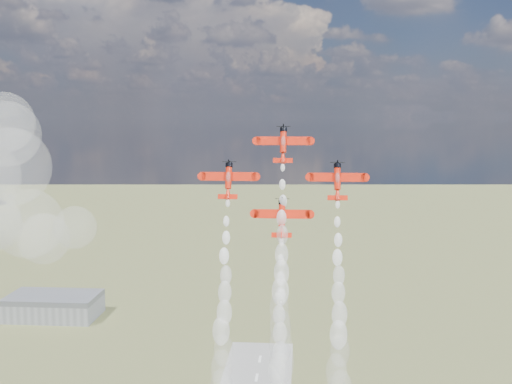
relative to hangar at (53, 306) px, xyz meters
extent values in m
cube|color=gray|center=(0.00, 0.00, -1.50)|extent=(50.00, 28.00, 10.00)
cube|color=#595B60|center=(0.00, 0.00, 5.00)|extent=(50.00, 28.00, 3.00)
cylinder|color=red|center=(134.41, -178.58, 99.76)|extent=(1.42, 3.24, 5.42)
cylinder|color=black|center=(134.41, -177.54, 102.40)|extent=(1.62, 1.88, 1.53)
cube|color=red|center=(134.41, -178.14, 99.91)|extent=(12.35, 0.95, 1.97)
cube|color=white|center=(131.07, -178.02, 99.87)|extent=(4.86, 0.23, 0.53)
cube|color=white|center=(137.75, -178.02, 99.87)|extent=(4.86, 0.23, 0.53)
cube|color=red|center=(134.41, -180.38, 95.58)|extent=(4.45, 0.52, 1.08)
cube|color=red|center=(134.41, -181.16, 95.67)|extent=(0.14, 2.08, 1.85)
ellipsoid|color=silver|center=(134.41, -179.13, 99.87)|extent=(1.11, 1.84, 2.70)
cone|color=red|center=(134.41, -179.99, 96.29)|extent=(1.42, 2.28, 2.97)
cylinder|color=red|center=(122.16, -181.71, 91.77)|extent=(1.42, 3.24, 5.42)
cylinder|color=black|center=(122.16, -180.68, 94.41)|extent=(1.62, 1.88, 1.53)
cube|color=red|center=(122.16, -181.27, 91.93)|extent=(12.35, 0.95, 1.97)
cube|color=white|center=(118.82, -181.16, 91.88)|extent=(4.86, 0.23, 0.53)
cube|color=white|center=(125.50, -181.16, 91.88)|extent=(4.86, 0.23, 0.53)
cube|color=red|center=(122.16, -183.52, 87.59)|extent=(4.45, 0.52, 1.08)
cube|color=red|center=(122.16, -184.30, 87.68)|extent=(0.14, 2.08, 1.85)
ellipsoid|color=silver|center=(122.16, -182.27, 91.88)|extent=(1.11, 1.84, 2.70)
cone|color=red|center=(122.16, -183.13, 88.31)|extent=(1.42, 2.28, 2.97)
cylinder|color=red|center=(146.67, -181.71, 91.77)|extent=(1.42, 3.24, 5.42)
cylinder|color=black|center=(146.67, -180.68, 94.41)|extent=(1.62, 1.88, 1.53)
cube|color=red|center=(146.67, -181.27, 91.93)|extent=(12.35, 0.95, 1.97)
cube|color=white|center=(143.33, -181.16, 91.88)|extent=(4.86, 0.23, 0.53)
cube|color=white|center=(150.01, -181.16, 91.88)|extent=(4.86, 0.23, 0.53)
cube|color=red|center=(146.67, -183.52, 87.59)|extent=(4.45, 0.52, 1.08)
cube|color=red|center=(146.67, -184.30, 87.68)|extent=(0.14, 2.08, 1.85)
ellipsoid|color=silver|center=(146.67, -182.27, 91.88)|extent=(1.11, 1.84, 2.70)
cone|color=red|center=(146.67, -183.13, 88.31)|extent=(1.42, 2.28, 2.97)
cylinder|color=red|center=(134.41, -184.85, 83.79)|extent=(1.42, 3.24, 5.42)
cylinder|color=black|center=(134.41, -183.81, 86.43)|extent=(1.62, 1.88, 1.53)
cube|color=red|center=(134.41, -184.41, 83.94)|extent=(12.35, 0.95, 1.97)
cube|color=white|center=(131.07, -184.29, 83.90)|extent=(4.86, 0.23, 0.53)
cube|color=white|center=(137.75, -184.29, 83.90)|extent=(4.86, 0.23, 0.53)
cube|color=red|center=(134.41, -186.65, 79.61)|extent=(4.45, 0.52, 1.08)
cube|color=red|center=(134.41, -187.43, 79.70)|extent=(0.14, 2.08, 1.85)
ellipsoid|color=silver|center=(134.41, -185.40, 83.90)|extent=(1.11, 1.84, 2.70)
cone|color=red|center=(134.41, -186.26, 80.32)|extent=(1.42, 2.28, 2.97)
sphere|color=white|center=(134.40, -180.93, 94.01)|extent=(1.02, 1.01, 1.01)
sphere|color=white|center=(134.37, -182.22, 90.30)|extent=(1.40, 1.40, 1.40)
sphere|color=white|center=(134.59, -183.72, 86.66)|extent=(1.78, 1.78, 1.78)
sphere|color=white|center=(134.33, -185.37, 83.18)|extent=(2.16, 2.16, 2.16)
sphere|color=white|center=(134.57, -186.46, 79.68)|extent=(2.55, 2.55, 2.55)
sphere|color=white|center=(134.49, -187.96, 75.57)|extent=(2.93, 2.93, 2.93)
sphere|color=white|center=(134.53, -189.46, 71.92)|extent=(3.31, 3.32, 3.31)
sphere|color=white|center=(134.34, -190.55, 68.08)|extent=(3.70, 3.70, 3.70)
sphere|color=white|center=(134.18, -192.63, 64.94)|extent=(4.08, 4.08, 4.08)
sphere|color=white|center=(134.50, -193.94, 61.38)|extent=(4.46, 4.46, 4.47)
sphere|color=white|center=(134.59, -194.74, 57.71)|extent=(4.85, 4.85, 4.85)
sphere|color=white|center=(134.90, -196.00, 54.37)|extent=(5.23, 5.23, 5.23)
sphere|color=white|center=(122.25, -184.07, 86.18)|extent=(1.01, 1.02, 1.01)
sphere|color=white|center=(122.05, -185.42, 82.34)|extent=(1.40, 1.40, 1.40)
sphere|color=white|center=(122.18, -186.78, 78.89)|extent=(1.78, 1.78, 1.78)
sphere|color=white|center=(121.92, -188.51, 75.16)|extent=(2.16, 2.16, 2.16)
sphere|color=white|center=(122.44, -189.73, 71.17)|extent=(2.55, 2.55, 2.55)
sphere|color=white|center=(122.38, -191.21, 67.79)|extent=(2.93, 2.93, 2.93)
sphere|color=white|center=(122.45, -192.76, 63.75)|extent=(3.32, 3.32, 3.31)
sphere|color=white|center=(121.85, -193.65, 60.08)|extent=(3.70, 3.70, 3.70)
sphere|color=white|center=(122.58, -195.57, 56.45)|extent=(4.08, 4.08, 4.08)
sphere|color=white|center=(122.36, -196.93, 53.16)|extent=(4.46, 4.47, 4.47)
sphere|color=white|center=(146.70, -184.07, 86.16)|extent=(1.02, 1.02, 1.01)
sphere|color=white|center=(146.58, -185.38, 82.50)|extent=(1.40, 1.40, 1.40)
sphere|color=white|center=(146.76, -186.91, 78.79)|extent=(1.78, 1.78, 1.78)
sphere|color=white|center=(146.58, -188.05, 75.14)|extent=(2.16, 2.16, 2.16)
sphere|color=white|center=(146.86, -189.85, 71.63)|extent=(2.55, 2.55, 2.55)
sphere|color=white|center=(146.75, -190.83, 68.13)|extent=(2.93, 2.93, 2.93)
sphere|color=white|center=(146.97, -192.51, 63.92)|extent=(3.31, 3.32, 3.31)
sphere|color=white|center=(146.72, -194.23, 60.13)|extent=(3.70, 3.70, 3.70)
sphere|color=white|center=(146.95, -195.72, 57.18)|extent=(4.08, 4.08, 4.08)
sphere|color=white|center=(146.24, -196.95, 53.08)|extent=(4.47, 4.47, 4.47)
sphere|color=white|center=(134.48, -187.04, 78.13)|extent=(1.02, 1.02, 1.01)
sphere|color=white|center=(134.33, -188.57, 74.59)|extent=(1.40, 1.40, 1.40)
sphere|color=white|center=(134.40, -190.17, 70.85)|extent=(1.78, 1.78, 1.78)
sphere|color=white|center=(134.46, -191.33, 67.28)|extent=(2.16, 2.16, 2.16)
sphere|color=white|center=(134.19, -192.99, 63.66)|extent=(2.55, 2.55, 2.55)
sphere|color=white|center=(134.43, -194.02, 60.07)|extent=(2.93, 2.93, 2.93)
sphere|color=white|center=(134.57, -195.89, 56.04)|extent=(3.32, 3.32, 3.31)
sphere|color=white|center=(134.02, -196.83, 52.82)|extent=(3.70, 3.70, 3.70)
sphere|color=white|center=(61.04, -143.41, 68.79)|extent=(15.50, 15.50, 15.50)
sphere|color=white|center=(63.61, -158.29, 76.12)|extent=(19.18, 19.18, 19.18)
sphere|color=white|center=(73.22, -149.48, 73.53)|extent=(12.44, 12.44, 12.44)
sphere|color=white|center=(52.36, -145.56, 100.40)|extent=(19.18, 19.18, 19.18)
sphere|color=white|center=(63.56, -166.41, 92.58)|extent=(20.27, 20.27, 20.27)
sphere|color=white|center=(52.07, -146.54, 103.96)|extent=(17.37, 17.37, 17.37)
camera|label=1|loc=(138.81, -315.67, 105.30)|focal=42.00mm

